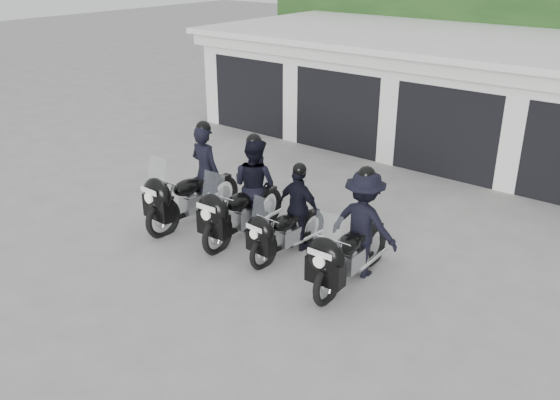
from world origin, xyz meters
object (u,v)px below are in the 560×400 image
Objects in this scene: police_bike_b at (248,193)px; police_bike_d at (358,232)px; police_bike_c at (293,215)px; police_bike_a at (193,183)px.

police_bike_d is at bearing -5.29° from police_bike_b.
police_bike_b is at bearing -178.28° from police_bike_c.
police_bike_b reaches higher than police_bike_d.
police_bike_d is (2.53, -0.12, -0.01)m from police_bike_b.
police_bike_b is (1.22, 0.26, 0.02)m from police_bike_a.
police_bike_d is (3.75, 0.14, 0.02)m from police_bike_a.
police_bike_b is 1.02× the size of police_bike_d.
police_bike_a is at bearing 179.84° from police_bike_d.
police_bike_c is at bearing 174.32° from police_bike_d.
police_bike_a is 1.05× the size of police_bike_d.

